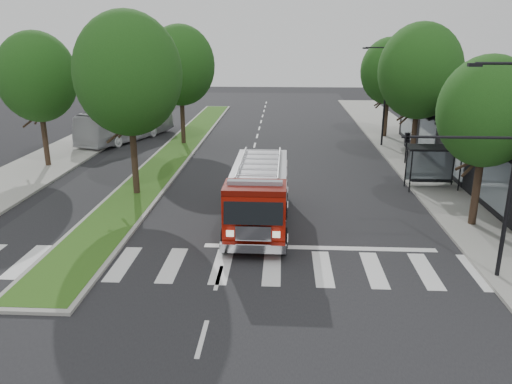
% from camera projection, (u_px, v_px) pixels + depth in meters
% --- Properties ---
extents(ground, '(140.00, 140.00, 0.00)m').
position_uv_depth(ground, '(230.00, 237.00, 22.73)').
color(ground, black).
rests_on(ground, ground).
extents(sidewalk_right, '(5.00, 80.00, 0.15)m').
position_uv_depth(sidewalk_right, '(442.00, 179.00, 31.58)').
color(sidewalk_right, gray).
rests_on(sidewalk_right, ground).
extents(sidewalk_left, '(5.00, 80.00, 0.15)m').
position_uv_depth(sidewalk_left, '(28.00, 173.00, 32.98)').
color(sidewalk_left, gray).
rests_on(sidewalk_left, ground).
extents(median, '(3.00, 50.00, 0.15)m').
position_uv_depth(median, '(179.00, 149.00, 40.16)').
color(median, gray).
rests_on(median, ground).
extents(bus_shelter, '(3.20, 1.60, 2.61)m').
position_uv_depth(bus_shelter, '(433.00, 156.00, 29.30)').
color(bus_shelter, black).
rests_on(bus_shelter, ground).
extents(tree_right_near, '(4.40, 4.40, 8.05)m').
position_uv_depth(tree_right_near, '(487.00, 112.00, 22.39)').
color(tree_right_near, black).
rests_on(tree_right_near, ground).
extents(tree_right_mid, '(5.60, 5.60, 9.72)m').
position_uv_depth(tree_right_mid, '(420.00, 71.00, 33.53)').
color(tree_right_mid, black).
rests_on(tree_right_mid, ground).
extents(tree_right_far, '(5.00, 5.00, 8.73)m').
position_uv_depth(tree_right_far, '(389.00, 71.00, 43.25)').
color(tree_right_far, black).
rests_on(tree_right_far, ground).
extents(tree_median_near, '(5.80, 5.80, 10.16)m').
position_uv_depth(tree_median_near, '(128.00, 74.00, 26.71)').
color(tree_median_near, black).
rests_on(tree_median_near, ground).
extents(tree_median_far, '(5.60, 5.60, 9.72)m').
position_uv_depth(tree_median_far, '(180.00, 65.00, 40.15)').
color(tree_median_far, black).
rests_on(tree_median_far, ground).
extents(tree_left_mid, '(5.20, 5.20, 9.16)m').
position_uv_depth(tree_left_mid, '(37.00, 77.00, 33.04)').
color(tree_left_mid, black).
rests_on(tree_left_mid, ground).
extents(streetlight_right_near, '(4.08, 0.22, 8.00)m').
position_uv_depth(streetlight_right_near, '(489.00, 158.00, 17.50)').
color(streetlight_right_near, black).
rests_on(streetlight_right_near, ground).
extents(streetlight_right_far, '(2.11, 0.20, 8.00)m').
position_uv_depth(streetlight_right_far, '(383.00, 92.00, 39.90)').
color(streetlight_right_far, black).
rests_on(streetlight_right_far, ground).
extents(fire_engine, '(2.80, 8.94, 3.09)m').
position_uv_depth(fire_engine, '(259.00, 195.00, 23.95)').
color(fire_engine, '#610C05').
rests_on(fire_engine, ground).
extents(city_bus, '(6.18, 10.98, 3.00)m').
position_uv_depth(city_bus, '(127.00, 123.00, 43.46)').
color(city_bus, '#BCBCC1').
rests_on(city_bus, ground).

